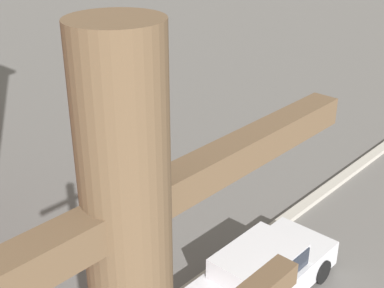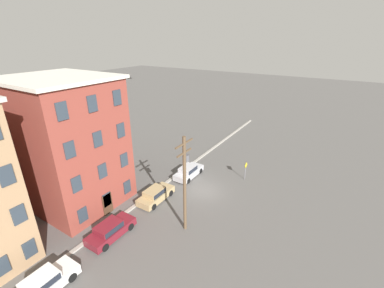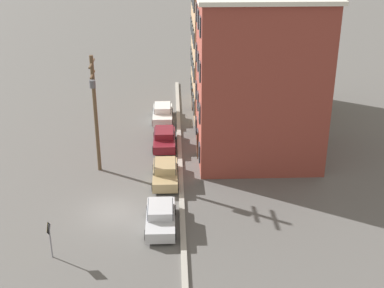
% 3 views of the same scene
% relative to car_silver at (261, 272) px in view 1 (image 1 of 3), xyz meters
% --- Properties ---
extents(car_silver, '(4.40, 1.92, 1.43)m').
position_rel_car_silver_xyz_m(car_silver, '(0.00, 0.00, 0.00)').
color(car_silver, '#B7B7BC').
rests_on(car_silver, ground_plane).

